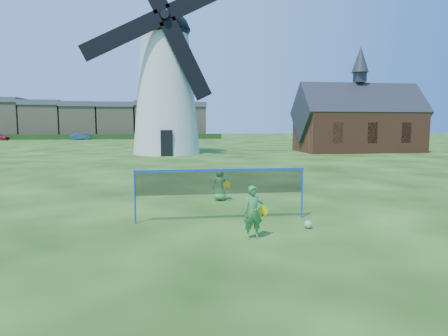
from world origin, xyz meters
name	(u,v)px	position (x,y,z in m)	size (l,w,h in m)	color
ground	(220,219)	(0.00, 0.00, 0.00)	(220.00, 220.00, 0.00)	black
windmill	(166,83)	(-1.63, 26.98, 6.75)	(14.84, 6.42, 19.81)	silver
chapel	(358,123)	(18.21, 27.27, 3.04)	(12.78, 6.20, 10.80)	brown
badminton_net	(221,183)	(0.02, -0.16, 1.14)	(5.05, 0.05, 1.55)	blue
player_girl	(253,212)	(0.57, -2.11, 0.67)	(0.67, 0.36, 1.34)	#34823F
player_boy	(220,184)	(0.40, 2.91, 0.61)	(0.69, 0.49, 1.22)	#4FA34E
play_ball	(308,224)	(2.27, -1.39, 0.11)	(0.22, 0.22, 0.22)	green
terraced_houses	(58,119)	(-23.35, 72.00, 3.86)	(58.48, 8.40, 8.30)	#998A66
hedge	(58,137)	(-22.00, 66.00, 0.50)	(62.00, 0.80, 1.00)	#193814
car_right	(80,137)	(-17.73, 64.65, 0.59)	(1.25, 3.58, 1.18)	navy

